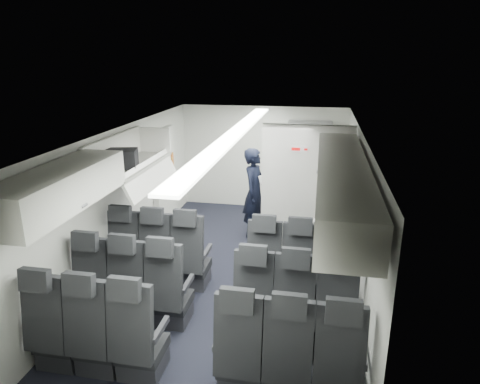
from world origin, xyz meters
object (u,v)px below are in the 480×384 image
(seat_row_mid, at_px, (211,300))
(boarding_door, at_px, (165,178))
(seat_row_front, at_px, (227,264))
(seat_row_rear, at_px, (188,349))
(carry_on_bag, at_px, (121,158))
(galley_unit, at_px, (308,169))
(flight_attendant, at_px, (255,193))

(seat_row_mid, bearing_deg, boarding_door, 118.77)
(seat_row_front, xyz_separation_m, seat_row_rear, (0.00, -1.80, 0.00))
(seat_row_front, distance_m, seat_row_rear, 1.80)
(seat_row_mid, bearing_deg, carry_on_bag, 147.47)
(seat_row_front, bearing_deg, seat_row_rear, -90.00)
(seat_row_rear, xyz_separation_m, galley_unit, (0.95, 5.05, 0.55))
(seat_row_front, bearing_deg, carry_on_bag, 179.26)
(seat_row_mid, distance_m, galley_unit, 4.30)
(boarding_door, distance_m, carry_on_bag, 2.25)
(seat_row_rear, bearing_deg, flight_attendant, 89.03)
(boarding_door, xyz_separation_m, flight_attendant, (1.70, -0.09, -0.15))
(boarding_door, bearing_deg, flight_attendant, -3.10)
(carry_on_bag, bearing_deg, flight_attendant, 38.58)
(seat_row_rear, relative_size, galley_unit, 1.75)
(flight_attendant, distance_m, carry_on_bag, 2.68)
(galley_unit, bearing_deg, boarding_door, -155.72)
(seat_row_rear, height_order, galley_unit, galley_unit)
(seat_row_front, xyz_separation_m, flight_attendant, (0.06, 1.99, 0.40))
(boarding_door, bearing_deg, carry_on_bag, -84.51)
(galley_unit, height_order, boarding_door, galley_unit)
(seat_row_front, height_order, carry_on_bag, carry_on_bag)
(seat_row_front, relative_size, flight_attendant, 2.07)
(boarding_door, relative_size, carry_on_bag, 4.51)
(seat_row_mid, bearing_deg, seat_row_rear, -90.00)
(seat_row_mid, height_order, carry_on_bag, carry_on_bag)
(seat_row_mid, distance_m, carry_on_bag, 2.22)
(flight_attendant, bearing_deg, seat_row_front, -168.28)
(seat_row_mid, relative_size, galley_unit, 1.75)
(flight_attendant, relative_size, carry_on_bag, 3.89)
(seat_row_front, height_order, flight_attendant, flight_attendant)
(galley_unit, xyz_separation_m, carry_on_bag, (-2.39, -3.23, 0.87))
(seat_row_rear, bearing_deg, seat_row_mid, 90.00)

